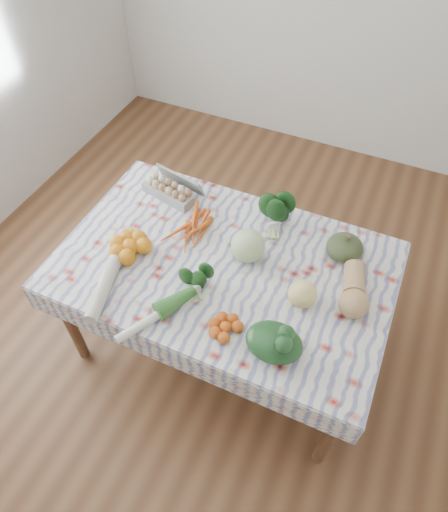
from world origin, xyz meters
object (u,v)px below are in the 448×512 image
(cabbage, at_px, (248,246))
(butternut_squash, at_px, (355,289))
(egg_carton, at_px, (169,191))
(kabocha_squash, at_px, (345,247))
(grapefruit, at_px, (302,294))
(dining_table, at_px, (224,274))

(cabbage, relative_size, butternut_squash, 0.58)
(egg_carton, bearing_deg, kabocha_squash, 10.66)
(kabocha_squash, bearing_deg, grapefruit, -106.16)
(dining_table, distance_m, butternut_squash, 0.66)
(dining_table, bearing_deg, egg_carton, 146.35)
(dining_table, relative_size, butternut_squash, 5.45)
(butternut_squash, bearing_deg, grapefruit, -161.90)
(kabocha_squash, xyz_separation_m, cabbage, (-0.44, -0.21, 0.03))
(dining_table, bearing_deg, kabocha_squash, 29.39)
(kabocha_squash, distance_m, cabbage, 0.49)
(cabbage, bearing_deg, egg_carton, 157.77)
(egg_carton, height_order, butternut_squash, butternut_squash)
(dining_table, xyz_separation_m, egg_carton, (-0.49, 0.32, 0.13))
(dining_table, height_order, butternut_squash, butternut_squash)
(kabocha_squash, bearing_deg, dining_table, -150.61)
(egg_carton, xyz_separation_m, cabbage, (0.58, -0.24, 0.04))
(cabbage, bearing_deg, grapefruit, -24.72)
(cabbage, bearing_deg, dining_table, -135.63)
(egg_carton, bearing_deg, cabbage, -10.07)
(dining_table, xyz_separation_m, kabocha_squash, (0.53, 0.30, 0.14))
(cabbage, height_order, grapefruit, cabbage)
(butternut_squash, height_order, grapefruit, butternut_squash)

